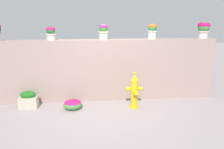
% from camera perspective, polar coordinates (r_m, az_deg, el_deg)
% --- Properties ---
extents(ground_plane, '(24.00, 24.00, 0.00)m').
position_cam_1_polar(ground_plane, '(5.29, -1.63, -10.15)').
color(ground_plane, gray).
extents(stone_wall, '(6.08, 0.31, 1.66)m').
position_cam_1_polar(stone_wall, '(5.88, -2.33, 1.16)').
color(stone_wall, gray).
rests_on(stone_wall, ground).
extents(potted_plant_1, '(0.26, 0.26, 0.35)m').
position_cam_1_polar(potted_plant_1, '(5.79, -15.86, 10.65)').
color(potted_plant_1, beige).
rests_on(potted_plant_1, stone_wall).
extents(potted_plant_2, '(0.26, 0.26, 0.40)m').
position_cam_1_polar(potted_plant_2, '(5.71, -2.27, 11.52)').
color(potted_plant_2, beige).
rests_on(potted_plant_2, stone_wall).
extents(potted_plant_3, '(0.25, 0.25, 0.41)m').
position_cam_1_polar(potted_plant_3, '(5.91, 10.59, 11.45)').
color(potted_plant_3, beige).
rests_on(potted_plant_3, stone_wall).
extents(potted_plant_4, '(0.32, 0.32, 0.45)m').
position_cam_1_polar(potted_plant_4, '(6.42, 23.00, 11.14)').
color(potted_plant_4, beige).
rests_on(potted_plant_4, stone_wall).
extents(fire_hydrant, '(0.41, 0.33, 0.93)m').
position_cam_1_polar(fire_hydrant, '(5.47, 5.86, -4.44)').
color(fire_hydrant, gold).
rests_on(fire_hydrant, ground).
extents(flower_bush_left, '(0.46, 0.42, 0.24)m').
position_cam_1_polar(flower_bush_left, '(5.56, -10.33, -7.68)').
color(flower_bush_left, '#3D7D3B').
rests_on(flower_bush_left, ground).
extents(planter_box, '(0.45, 0.27, 0.44)m').
position_cam_1_polar(planter_box, '(5.90, -21.18, -6.26)').
color(planter_box, '#B3AB96').
rests_on(planter_box, ground).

